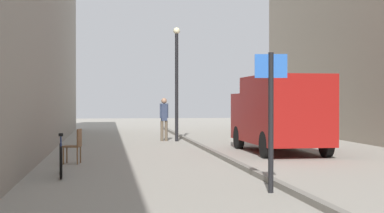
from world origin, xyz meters
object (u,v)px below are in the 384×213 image
cafe_chair_near_window (75,144)px  street_sign_post (271,109)px  lamp_post (177,76)px  delivery_van (280,112)px  pedestrian_main_foreground (164,116)px  bicycle_leaning (61,159)px

cafe_chair_near_window → street_sign_post: bearing=-134.6°
cafe_chair_near_window → lamp_post: bearing=-15.1°
delivery_van → street_sign_post: bearing=-108.9°
delivery_van → lamp_post: (-2.70, 5.67, 1.39)m
pedestrian_main_foreground → lamp_post: lamp_post is taller
delivery_van → cafe_chair_near_window: delivery_van is taller
delivery_van → lamp_post: 6.43m
lamp_post → bicycle_leaning: bearing=-110.5°
street_sign_post → bicycle_leaning: bearing=-24.8°
street_sign_post → pedestrian_main_foreground: bearing=-76.2°
pedestrian_main_foreground → cafe_chair_near_window: pedestrian_main_foreground is taller
delivery_van → lamp_post: bearing=114.9°
street_sign_post → cafe_chair_near_window: (-3.86, 5.46, -1.00)m
pedestrian_main_foreground → cafe_chair_near_window: bearing=61.6°
street_sign_post → bicycle_leaning: street_sign_post is taller
lamp_post → bicycle_leaning: size_ratio=2.69×
pedestrian_main_foreground → delivery_van: delivery_van is taller
pedestrian_main_foreground → bicycle_leaning: (-3.40, -10.69, -0.67)m
delivery_van → cafe_chair_near_window: size_ratio=5.23×
delivery_van → bicycle_leaning: (-6.61, -4.79, -0.95)m
pedestrian_main_foreground → street_sign_post: bearing=85.9°
pedestrian_main_foreground → street_sign_post: size_ratio=0.70×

